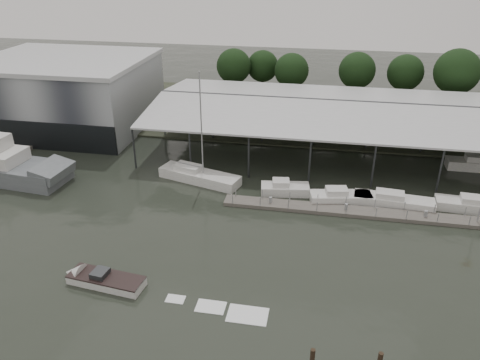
# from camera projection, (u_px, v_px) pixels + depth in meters

# --- Properties ---
(ground) EXTENTS (200.00, 200.00, 0.00)m
(ground) POSITION_uv_depth(u_px,v_px,m) (192.00, 253.00, 42.92)
(ground) COLOR #252A22
(ground) RESTS_ON ground
(land_strip_far) EXTENTS (140.00, 30.00, 0.30)m
(land_strip_far) POSITION_uv_depth(u_px,v_px,m) (259.00, 111.00, 79.85)
(land_strip_far) COLOR #3D4332
(land_strip_far) RESTS_ON ground
(land_strip_west) EXTENTS (20.00, 40.00, 0.30)m
(land_strip_west) POSITION_uv_depth(u_px,v_px,m) (4.00, 120.00, 75.83)
(land_strip_west) COLOR #3D4332
(land_strip_west) RESTS_ON ground
(storage_warehouse) EXTENTS (24.50, 20.50, 10.50)m
(storage_warehouse) POSITION_uv_depth(u_px,v_px,m) (67.00, 92.00, 71.50)
(storage_warehouse) COLOR #969BA0
(storage_warehouse) RESTS_ON ground
(covered_boat_shed) EXTENTS (58.24, 24.00, 6.96)m
(covered_boat_shed) POSITION_uv_depth(u_px,v_px,m) (371.00, 107.00, 62.06)
(covered_boat_shed) COLOR silver
(covered_boat_shed) RESTS_ON ground
(floating_dock) EXTENTS (28.00, 2.00, 1.40)m
(floating_dock) POSITION_uv_depth(u_px,v_px,m) (355.00, 212.00, 49.18)
(floating_dock) COLOR #615D56
(floating_dock) RESTS_ON ground
(grey_trawler) EXTENTS (17.45, 6.70, 8.84)m
(grey_trawler) POSITION_uv_depth(u_px,v_px,m) (2.00, 166.00, 56.24)
(grey_trawler) COLOR slate
(grey_trawler) RESTS_ON ground
(white_sailboat) EXTENTS (10.38, 5.33, 13.46)m
(white_sailboat) POSITION_uv_depth(u_px,v_px,m) (198.00, 176.00, 55.89)
(white_sailboat) COLOR white
(white_sailboat) RESTS_ON ground
(speedboat_underway) EXTENTS (18.12, 4.17, 2.00)m
(speedboat_underway) POSITION_uv_depth(u_px,v_px,m) (100.00, 279.00, 38.87)
(speedboat_underway) COLOR white
(speedboat_underway) RESTS_ON ground
(moored_cruiser_0) EXTENTS (5.67, 2.94, 1.70)m
(moored_cruiser_0) POSITION_uv_depth(u_px,v_px,m) (284.00, 189.00, 53.02)
(moored_cruiser_0) COLOR white
(moored_cruiser_0) RESTS_ON ground
(moored_cruiser_1) EXTENTS (6.92, 3.38, 1.70)m
(moored_cruiser_1) POSITION_uv_depth(u_px,v_px,m) (340.00, 197.00, 51.21)
(moored_cruiser_1) COLOR white
(moored_cruiser_1) RESTS_ON ground
(moored_cruiser_2) EXTENTS (8.58, 2.97, 1.70)m
(moored_cruiser_2) POSITION_uv_depth(u_px,v_px,m) (393.00, 201.00, 50.46)
(moored_cruiser_2) COLOR white
(moored_cruiser_2) RESTS_ON ground
(moored_cruiser_3) EXTENTS (9.18, 2.82, 1.70)m
(moored_cruiser_3) POSITION_uv_depth(u_px,v_px,m) (480.00, 206.00, 49.41)
(moored_cruiser_3) COLOR white
(moored_cruiser_3) RESTS_ON ground
(horizon_tree_line) EXTENTS (66.12, 11.60, 10.93)m
(horizon_tree_line) POSITION_uv_depth(u_px,v_px,m) (398.00, 73.00, 78.72)
(horizon_tree_line) COLOR black
(horizon_tree_line) RESTS_ON ground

